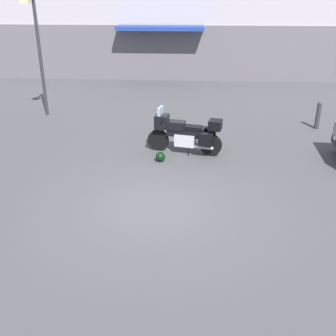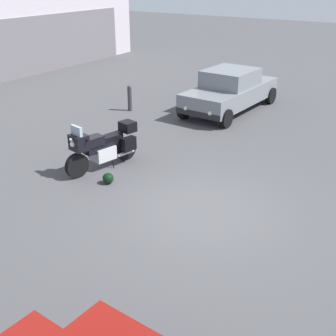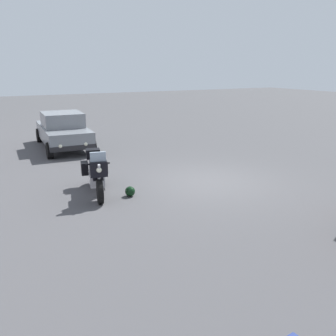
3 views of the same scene
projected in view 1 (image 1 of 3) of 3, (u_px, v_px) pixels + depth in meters
The scene contains 5 objects.
ground_plane at pixel (154, 207), 9.15m from camera, with size 80.00×80.00×0.00m, color #424244.
motorcycle at pixel (186, 133), 11.92m from camera, with size 2.24×0.99×1.36m.
helmet at pixel (160, 157), 11.50m from camera, with size 0.28×0.28×0.28m, color black.
streetlamp_curbside at pixel (37, 45), 14.57m from camera, with size 0.28×0.94×4.30m.
bollard_curbside at pixel (318, 114), 14.05m from camera, with size 0.16×0.16×0.97m.
Camera 1 is at (0.82, -7.96, 4.54)m, focal length 43.20 mm.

